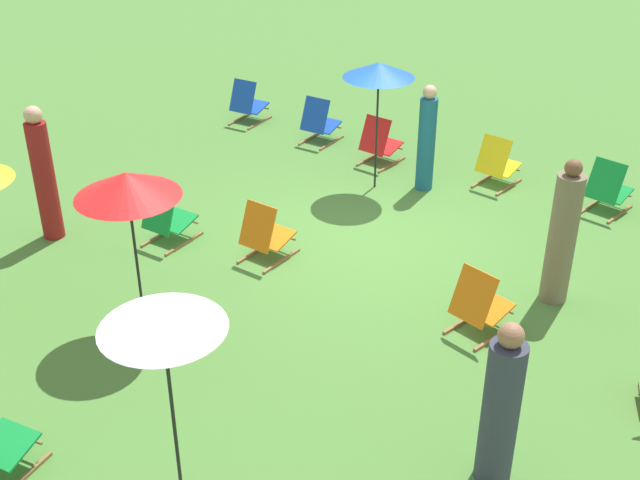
{
  "coord_description": "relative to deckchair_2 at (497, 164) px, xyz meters",
  "views": [
    {
      "loc": [
        -4.75,
        8.7,
        5.43
      ],
      "look_at": [
        0.0,
        1.2,
        0.5
      ],
      "focal_mm": 45.41,
      "sensor_mm": 36.0,
      "label": 1
    }
  ],
  "objects": [
    {
      "name": "deckchair_10",
      "position": [
        3.09,
        4.13,
        0.0
      ],
      "size": [
        0.49,
        0.77,
        0.83
      ],
      "rotation": [
        0.0,
        0.0,
        -0.01
      ],
      "color": "olive",
      "rests_on": "ground"
    },
    {
      "name": "person_1",
      "position": [
        4.57,
        4.85,
        0.55
      ],
      "size": [
        0.41,
        0.41,
        1.9
      ],
      "rotation": [
        0.0,
        0.0,
        0.67
      ],
      "color": "maroon",
      "rests_on": "ground"
    },
    {
      "name": "ground_plane",
      "position": [
        0.89,
        2.53,
        -0.37
      ],
      "size": [
        40.0,
        40.0,
        0.0
      ],
      "primitive_type": "plane",
      "color": "#477A33"
    },
    {
      "name": "person_0",
      "position": [
        -1.81,
        2.69,
        0.5
      ],
      "size": [
        0.42,
        0.42,
        1.84
      ],
      "rotation": [
        0.0,
        0.0,
        2.82
      ],
      "color": "#72664C",
      "rests_on": "ground"
    },
    {
      "name": "deckchair_7",
      "position": [
        -1.71,
        -0.0,
        0.0
      ],
      "size": [
        0.62,
        0.84,
        0.83
      ],
      "rotation": [
        0.0,
        0.0,
        -0.2
      ],
      "color": "olive",
      "rests_on": "ground"
    },
    {
      "name": "deckchair_9",
      "position": [
        3.29,
        -0.04,
        0.0
      ],
      "size": [
        0.49,
        0.77,
        0.83
      ],
      "rotation": [
        0.0,
        0.0,
        -0.02
      ],
      "color": "olive",
      "rests_on": "ground"
    },
    {
      "name": "deckchair_5",
      "position": [
        -1.31,
        3.84,
        0.0
      ],
      "size": [
        0.66,
        0.86,
        0.83
      ],
      "rotation": [
        0.0,
        0.0,
        -0.27
      ],
      "color": "olive",
      "rests_on": "ground"
    },
    {
      "name": "deckchair_14",
      "position": [
        4.94,
        -0.15,
        0.0
      ],
      "size": [
        0.5,
        0.77,
        0.83
      ],
      "rotation": [
        0.0,
        0.0,
        0.03
      ],
      "color": "olive",
      "rests_on": "ground"
    },
    {
      "name": "deckchair_13",
      "position": [
        1.7,
        3.79,
        0.0
      ],
      "size": [
        0.52,
        0.79,
        0.83
      ],
      "rotation": [
        0.0,
        0.0,
        -0.06
      ],
      "color": "olive",
      "rests_on": "ground"
    },
    {
      "name": "person_3",
      "position": [
        -2.3,
        5.86,
        0.41
      ],
      "size": [
        0.45,
        0.45,
        1.67
      ],
      "rotation": [
        0.0,
        0.0,
        4.21
      ],
      "color": "#333847",
      "rests_on": "ground"
    },
    {
      "name": "person_2",
      "position": [
        0.91,
        0.68,
        0.43
      ],
      "size": [
        0.34,
        0.34,
        1.66
      ],
      "rotation": [
        0.0,
        0.0,
        3.48
      ],
      "color": "#195972",
      "rests_on": "ground"
    },
    {
      "name": "deckchair_3",
      "position": [
        1.95,
        0.22,
        0.0
      ],
      "size": [
        0.56,
        0.81,
        0.83
      ],
      "rotation": [
        0.0,
        0.0,
        -0.11
      ],
      "color": "olive",
      "rests_on": "ground"
    },
    {
      "name": "umbrella_1",
      "position": [
        1.58,
        1.05,
        1.5
      ],
      "size": [
        1.06,
        1.06,
        1.99
      ],
      "color": "black",
      "rests_on": "ground"
    },
    {
      "name": "umbrella_2",
      "position": [
        1.98,
        5.8,
        1.44
      ],
      "size": [
        1.14,
        1.14,
        1.96
      ],
      "color": "black",
      "rests_on": "ground"
    },
    {
      "name": "umbrella_3",
      "position": [
        -0.05,
        7.5,
        1.51
      ],
      "size": [
        1.03,
        1.03,
        2.02
      ],
      "color": "black",
      "rests_on": "ground"
    },
    {
      "name": "deckchair_2",
      "position": [
        0.0,
        0.0,
        0.0
      ],
      "size": [
        0.58,
        0.82,
        0.83
      ],
      "rotation": [
        0.0,
        0.0,
        -0.15
      ],
      "color": "olive",
      "rests_on": "ground"
    }
  ]
}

